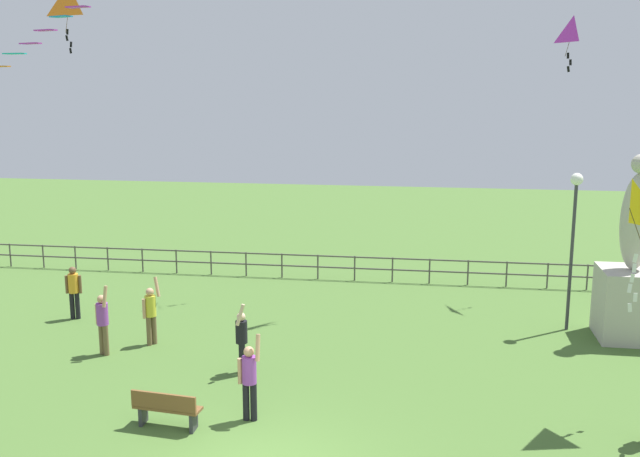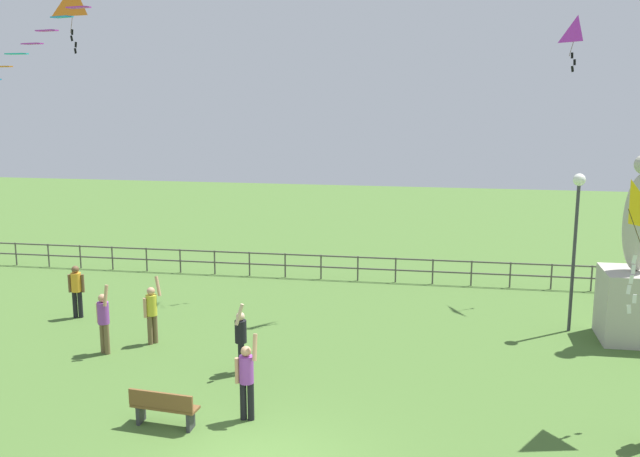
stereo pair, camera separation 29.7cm
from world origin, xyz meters
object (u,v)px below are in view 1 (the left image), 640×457
person_5 (151,311)px  park_bench (166,408)px  person_3 (241,338)px  kite_4 (630,215)px  person_1 (74,289)px  kite_2 (69,2)px  lamppost (574,218)px  person_2 (103,320)px  statue_monument (631,283)px  kite_0 (573,31)px  person_0 (249,377)px

person_5 → park_bench: bearing=-65.0°
park_bench → person_3: (0.84, 3.17, 0.50)m
park_bench → kite_4: (9.61, 1.80, 4.18)m
person_1 → kite_2: (-2.00, 4.82, 9.22)m
person_1 → kite_2: bearing=112.5°
lamppost → person_1: size_ratio=2.81×
person_2 → kite_2: size_ratio=0.82×
statue_monument → lamppost: bearing=161.8°
person_1 → kite_4: 16.31m
lamppost → person_5: 12.60m
kite_0 → statue_monument: bearing=-74.9°
person_5 → kite_0: 16.41m
lamppost → person_1: (-15.23, -1.31, -2.46)m
lamppost → kite_0: kite_0 is taller
statue_monument → person_3: bearing=-157.9°
park_bench → kite_4: bearing=10.6°
park_bench → person_2: person_2 is taller
park_bench → person_3: person_3 is taller
statue_monument → person_1: (-16.83, -0.78, -0.70)m
park_bench → person_5: 5.35m
lamppost → person_2: bearing=-162.5°
park_bench → person_3: 3.31m
person_2 → person_5: size_ratio=1.02×
lamppost → kite_2: kite_2 is taller
person_2 → statue_monument: bearing=13.7°
lamppost → park_bench: bearing=-140.6°
park_bench → kite_4: size_ratio=0.54×
lamppost → kite_0: size_ratio=2.58×
person_2 → kite_4: 13.52m
lamppost → person_2: lamppost is taller
person_1 → kite_0: (15.57, 5.45, 8.08)m
person_5 → kite_4: size_ratio=0.69×
park_bench → person_3: size_ratio=0.80×
kite_2 → kite_4: 20.44m
kite_0 → park_bench: bearing=-129.7°
person_0 → kite_2: 16.93m
person_2 → kite_0: 17.59m
statue_monument → person_2: 15.00m
person_5 → kite_0: (12.30, 7.28, 8.07)m
person_2 → kite_0: bearing=31.8°
lamppost → person_0: bearing=-137.6°
statue_monument → lamppost: size_ratio=1.13×
person_1 → kite_0: kite_0 is taller
kite_2 → person_3: bearing=-44.8°
person_1 → kite_2: size_ratio=0.70×
person_2 → person_3: person_2 is taller
kite_0 → kite_2: size_ratio=0.76×
person_3 → kite_4: 9.61m
statue_monument → kite_2: kite_2 is taller
kite_0 → person_3: bearing=-135.9°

